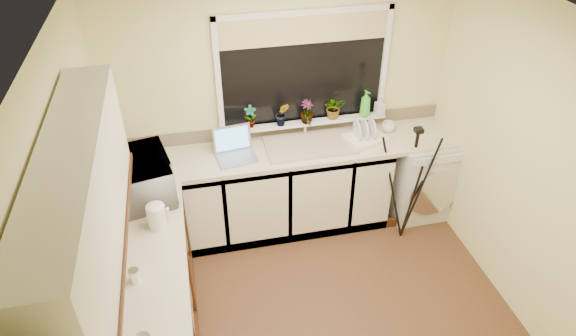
# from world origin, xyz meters

# --- Properties ---
(floor) EXTENTS (3.20, 3.20, 0.00)m
(floor) POSITION_xyz_m (0.00, 0.00, 0.00)
(floor) COLOR brown
(floor) RESTS_ON ground
(ceiling) EXTENTS (3.20, 3.20, 0.00)m
(ceiling) POSITION_xyz_m (0.00, 0.00, 2.45)
(ceiling) COLOR white
(ceiling) RESTS_ON ground
(wall_back) EXTENTS (3.20, 0.00, 3.20)m
(wall_back) POSITION_xyz_m (0.00, 1.50, 1.23)
(wall_back) COLOR beige
(wall_back) RESTS_ON ground
(wall_left) EXTENTS (0.00, 3.00, 3.00)m
(wall_left) POSITION_xyz_m (-1.60, 0.00, 1.23)
(wall_left) COLOR beige
(wall_left) RESTS_ON ground
(wall_right) EXTENTS (0.00, 3.00, 3.00)m
(wall_right) POSITION_xyz_m (1.60, 0.00, 1.23)
(wall_right) COLOR beige
(wall_right) RESTS_ON ground
(base_cabinet_back) EXTENTS (2.55, 0.60, 0.86)m
(base_cabinet_back) POSITION_xyz_m (-0.33, 1.20, 0.43)
(base_cabinet_back) COLOR silver
(base_cabinet_back) RESTS_ON floor
(worktop_back) EXTENTS (3.20, 0.60, 0.04)m
(worktop_back) POSITION_xyz_m (0.00, 1.20, 0.88)
(worktop_back) COLOR beige
(worktop_back) RESTS_ON base_cabinet_back
(worktop_left) EXTENTS (0.60, 2.40, 0.04)m
(worktop_left) POSITION_xyz_m (-1.30, -0.30, 0.88)
(worktop_left) COLOR beige
(worktop_left) RESTS_ON base_cabinet_left
(upper_cabinet) EXTENTS (0.28, 1.90, 0.70)m
(upper_cabinet) POSITION_xyz_m (-1.44, -0.45, 1.80)
(upper_cabinet) COLOR silver
(upper_cabinet) RESTS_ON wall_left
(splashback_left) EXTENTS (0.02, 2.40, 0.45)m
(splashback_left) POSITION_xyz_m (-1.59, -0.30, 1.12)
(splashback_left) COLOR beige
(splashback_left) RESTS_ON wall_left
(splashback_back) EXTENTS (3.20, 0.02, 0.14)m
(splashback_back) POSITION_xyz_m (0.00, 1.49, 0.97)
(splashback_back) COLOR beige
(splashback_back) RESTS_ON wall_back
(window_glass) EXTENTS (1.50, 0.02, 1.00)m
(window_glass) POSITION_xyz_m (0.20, 1.49, 1.55)
(window_glass) COLOR black
(window_glass) RESTS_ON wall_back
(window_blind) EXTENTS (1.50, 0.02, 0.25)m
(window_blind) POSITION_xyz_m (0.20, 1.46, 1.92)
(window_blind) COLOR tan
(window_blind) RESTS_ON wall_back
(windowsill) EXTENTS (1.60, 0.14, 0.03)m
(windowsill) POSITION_xyz_m (0.20, 1.43, 1.04)
(windowsill) COLOR white
(windowsill) RESTS_ON wall_back
(sink) EXTENTS (0.82, 0.46, 0.03)m
(sink) POSITION_xyz_m (0.20, 1.20, 0.91)
(sink) COLOR tan
(sink) RESTS_ON worktop_back
(faucet) EXTENTS (0.03, 0.03, 0.24)m
(faucet) POSITION_xyz_m (0.20, 1.38, 1.02)
(faucet) COLOR silver
(faucet) RESTS_ON worktop_back
(washing_machine) EXTENTS (0.63, 0.60, 0.87)m
(washing_machine) POSITION_xyz_m (1.37, 1.16, 0.44)
(washing_machine) COLOR silver
(washing_machine) RESTS_ON floor
(laptop) EXTENTS (0.38, 0.34, 0.26)m
(laptop) POSITION_xyz_m (-0.50, 1.20, 0.97)
(laptop) COLOR #93939A
(laptop) RESTS_ON worktop_back
(kettle) EXTENTS (0.14, 0.14, 0.18)m
(kettle) POSITION_xyz_m (-1.19, 0.37, 0.99)
(kettle) COLOR white
(kettle) RESTS_ON worktop_left
(dish_rack) EXTENTS (0.43, 0.36, 0.05)m
(dish_rack) POSITION_xyz_m (0.74, 1.17, 0.93)
(dish_rack) COLOR white
(dish_rack) RESTS_ON worktop_back
(tripod) EXTENTS (0.76, 0.76, 1.24)m
(tripod) POSITION_xyz_m (1.05, 0.77, 0.62)
(tripod) COLOR black
(tripod) RESTS_ON floor
(steel_jar) EXTENTS (0.07, 0.07, 0.10)m
(steel_jar) POSITION_xyz_m (-1.34, -0.15, 0.95)
(steel_jar) COLOR silver
(steel_jar) RESTS_ON worktop_left
(microwave) EXTENTS (0.53, 0.68, 0.34)m
(microwave) POSITION_xyz_m (-1.27, 0.79, 1.07)
(microwave) COLOR silver
(microwave) RESTS_ON worktop_left
(plant_a) EXTENTS (0.12, 0.08, 0.22)m
(plant_a) POSITION_xyz_m (-0.31, 1.42, 1.16)
(plant_a) COLOR #999999
(plant_a) RESTS_ON windowsill
(plant_b) EXTENTS (0.15, 0.13, 0.23)m
(plant_b) POSITION_xyz_m (-0.02, 1.39, 1.17)
(plant_b) COLOR #999999
(plant_b) RESTS_ON windowsill
(plant_c) EXTENTS (0.17, 0.17, 0.22)m
(plant_c) POSITION_xyz_m (0.22, 1.39, 1.16)
(plant_c) COLOR #999999
(plant_c) RESTS_ON windowsill
(plant_d) EXTENTS (0.22, 0.19, 0.22)m
(plant_d) POSITION_xyz_m (0.49, 1.42, 1.16)
(plant_d) COLOR #999999
(plant_d) RESTS_ON windowsill
(soap_bottle_green) EXTENTS (0.13, 0.13, 0.26)m
(soap_bottle_green) POSITION_xyz_m (0.79, 1.39, 1.18)
(soap_bottle_green) COLOR green
(soap_bottle_green) RESTS_ON windowsill
(soap_bottle_clear) EXTENTS (0.09, 0.09, 0.18)m
(soap_bottle_clear) POSITION_xyz_m (0.94, 1.39, 1.14)
(soap_bottle_clear) COLOR #999999
(soap_bottle_clear) RESTS_ON windowsill
(cup_back) EXTENTS (0.16, 0.16, 0.10)m
(cup_back) POSITION_xyz_m (1.02, 1.30, 0.95)
(cup_back) COLOR white
(cup_back) RESTS_ON worktop_back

